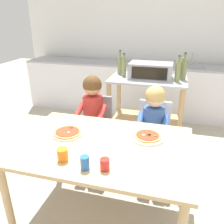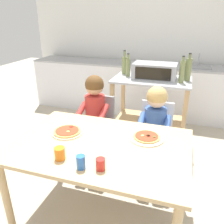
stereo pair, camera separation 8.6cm
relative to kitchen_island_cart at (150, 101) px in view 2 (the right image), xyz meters
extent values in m
plane|color=#B7AD99|center=(-0.17, -0.31, -0.61)|extent=(11.36, 11.36, 0.00)
cube|color=white|center=(-0.17, 1.45, 0.74)|extent=(4.79, 0.12, 2.70)
cube|color=silver|center=(-0.17, 1.04, -0.18)|extent=(4.31, 0.60, 0.86)
cube|color=#9E9EA3|center=(-0.17, 1.04, 0.27)|extent=(4.31, 0.60, 0.03)
cube|color=gray|center=(0.58, 1.04, 0.28)|extent=(0.40, 0.33, 0.02)
cylinder|color=#B7BABF|center=(0.58, 1.16, 0.38)|extent=(0.02, 0.02, 0.20)
cube|color=#B7BABF|center=(0.00, 0.00, 0.29)|extent=(0.99, 0.61, 0.02)
cube|color=tan|center=(0.00, 0.00, -0.29)|extent=(0.91, 0.57, 0.02)
cube|color=tan|center=(-0.45, -0.27, -0.16)|extent=(0.05, 0.05, 0.89)
cube|color=tan|center=(0.45, -0.27, -0.16)|extent=(0.05, 0.05, 0.89)
cube|color=tan|center=(-0.45, 0.27, -0.16)|extent=(0.05, 0.05, 0.89)
cube|color=tan|center=(0.45, 0.27, -0.16)|extent=(0.05, 0.05, 0.89)
cube|color=#999BA0|center=(0.03, 0.02, 0.40)|extent=(0.54, 0.32, 0.20)
cube|color=black|center=(0.03, -0.15, 0.40)|extent=(0.44, 0.01, 0.15)
cylinder|color=black|center=(0.22, -0.15, 0.34)|extent=(0.02, 0.01, 0.02)
cylinder|color=olive|center=(-0.33, 0.03, 0.41)|extent=(0.06, 0.06, 0.22)
cylinder|color=olive|center=(-0.33, 0.03, 0.56)|extent=(0.03, 0.03, 0.07)
cylinder|color=black|center=(-0.33, 0.03, 0.60)|extent=(0.03, 0.03, 0.01)
cylinder|color=olive|center=(-0.41, 0.15, 0.42)|extent=(0.07, 0.07, 0.23)
cylinder|color=olive|center=(-0.41, 0.15, 0.57)|extent=(0.03, 0.03, 0.08)
cylinder|color=black|center=(-0.41, 0.15, 0.62)|extent=(0.03, 0.03, 0.01)
cylinder|color=olive|center=(0.43, 0.04, 0.44)|extent=(0.07, 0.07, 0.27)
cylinder|color=olive|center=(0.43, 0.04, 0.61)|extent=(0.03, 0.03, 0.05)
cylinder|color=black|center=(0.43, 0.04, 0.64)|extent=(0.03, 0.03, 0.01)
cylinder|color=olive|center=(0.36, -0.08, 0.44)|extent=(0.06, 0.06, 0.26)
cylinder|color=olive|center=(0.36, -0.08, 0.59)|extent=(0.03, 0.03, 0.05)
cylinder|color=black|center=(0.36, -0.08, 0.62)|extent=(0.03, 0.03, 0.01)
cube|color=tan|center=(-0.17, -1.45, 0.11)|extent=(1.39, 0.95, 0.03)
cylinder|color=tan|center=(-0.81, -1.86, -0.26)|extent=(0.06, 0.06, 0.71)
cylinder|color=tan|center=(-0.81, -1.03, -0.26)|extent=(0.06, 0.06, 0.71)
cylinder|color=tan|center=(0.47, -1.03, -0.26)|extent=(0.06, 0.06, 0.71)
cube|color=gray|center=(-0.50, -0.73, -0.17)|extent=(0.36, 0.36, 0.04)
cube|color=gray|center=(-0.50, -0.57, 0.02)|extent=(0.34, 0.03, 0.38)
cylinder|color=gray|center=(-0.35, -0.88, -0.39)|extent=(0.03, 0.03, 0.42)
cylinder|color=gray|center=(-0.65, -0.88, -0.39)|extent=(0.03, 0.03, 0.42)
cylinder|color=gray|center=(-0.35, -0.58, -0.39)|extent=(0.03, 0.03, 0.42)
cylinder|color=gray|center=(-0.65, -0.58, -0.39)|extent=(0.03, 0.03, 0.42)
cube|color=silver|center=(0.16, -0.73, -0.17)|extent=(0.36, 0.36, 0.04)
cube|color=silver|center=(0.16, -0.57, 0.02)|extent=(0.34, 0.03, 0.38)
cylinder|color=silver|center=(0.31, -0.88, -0.39)|extent=(0.03, 0.03, 0.42)
cylinder|color=silver|center=(0.01, -0.88, -0.39)|extent=(0.03, 0.03, 0.42)
cylinder|color=silver|center=(0.31, -0.58, -0.39)|extent=(0.03, 0.03, 0.42)
cylinder|color=silver|center=(0.01, -0.58, -0.39)|extent=(0.03, 0.03, 0.42)
cube|color=#424C6B|center=(-0.43, -0.87, -0.13)|extent=(0.10, 0.30, 0.10)
cylinder|color=#424C6B|center=(-0.43, -1.00, -0.37)|extent=(0.08, 0.08, 0.44)
cube|color=#424C6B|center=(-0.57, -0.87, -0.13)|extent=(0.10, 0.30, 0.10)
cylinder|color=#424C6B|center=(-0.57, -1.00, -0.37)|extent=(0.08, 0.08, 0.44)
cylinder|color=#BC332D|center=(-0.37, -0.83, 0.10)|extent=(0.06, 0.26, 0.15)
cylinder|color=#BC332D|center=(-0.63, -0.83, 0.10)|extent=(0.06, 0.26, 0.15)
cylinder|color=#BC332D|center=(-0.50, -0.73, 0.06)|extent=(0.22, 0.22, 0.39)
sphere|color=tan|center=(-0.50, -0.73, 0.36)|extent=(0.19, 0.19, 0.19)
sphere|color=brown|center=(-0.50, -0.73, 0.38)|extent=(0.20, 0.20, 0.20)
cube|color=#424C6B|center=(0.23, -0.87, -0.13)|extent=(0.10, 0.30, 0.10)
cylinder|color=#424C6B|center=(0.23, -1.00, -0.37)|extent=(0.08, 0.08, 0.44)
cube|color=#424C6B|center=(0.09, -0.87, -0.13)|extent=(0.10, 0.30, 0.10)
cylinder|color=#424C6B|center=(0.09, -1.00, -0.37)|extent=(0.08, 0.08, 0.44)
cylinder|color=#3D60A8|center=(0.29, -0.83, 0.06)|extent=(0.06, 0.26, 0.15)
cylinder|color=#3D60A8|center=(0.03, -0.83, 0.06)|extent=(0.06, 0.26, 0.15)
cylinder|color=#3D60A8|center=(0.16, -0.73, 0.03)|extent=(0.22, 0.22, 0.32)
sphere|color=beige|center=(0.16, -0.73, 0.30)|extent=(0.20, 0.20, 0.20)
sphere|color=tan|center=(0.16, -0.73, 0.32)|extent=(0.21, 0.21, 0.21)
cylinder|color=beige|center=(-0.50, -1.37, 0.13)|extent=(0.26, 0.26, 0.01)
cylinder|color=tan|center=(-0.50, -1.37, 0.14)|extent=(0.23, 0.23, 0.01)
cylinder|color=#B23D23|center=(-0.50, -1.37, 0.15)|extent=(0.20, 0.20, 0.00)
cylinder|color=maroon|center=(-0.50, -1.30, 0.16)|extent=(0.04, 0.04, 0.01)
cylinder|color=#DBC666|center=(-0.48, -1.39, 0.16)|extent=(0.03, 0.03, 0.01)
cylinder|color=maroon|center=(-0.49, -1.37, 0.16)|extent=(0.02, 0.02, 0.01)
cylinder|color=white|center=(0.16, -1.26, 0.13)|extent=(0.28, 0.28, 0.01)
cylinder|color=tan|center=(0.16, -1.26, 0.14)|extent=(0.22, 0.22, 0.01)
cylinder|color=#B23D23|center=(0.16, -1.26, 0.15)|extent=(0.19, 0.19, 0.00)
cylinder|color=#386628|center=(0.23, -1.26, 0.16)|extent=(0.02, 0.02, 0.01)
cylinder|color=maroon|center=(0.18, -1.26, 0.16)|extent=(0.02, 0.02, 0.01)
cylinder|color=#563319|center=(0.17, -1.25, 0.16)|extent=(0.03, 0.03, 0.01)
cylinder|color=#DBC666|center=(0.13, -1.27, 0.16)|extent=(0.03, 0.03, 0.01)
cylinder|color=orange|center=(-0.37, -1.73, 0.17)|extent=(0.08, 0.08, 0.09)
cylinder|color=blue|center=(-0.18, -1.79, 0.17)|extent=(0.06, 0.06, 0.10)
cylinder|color=red|center=(-0.05, -1.76, 0.17)|extent=(0.06, 0.06, 0.08)
camera|label=1|loc=(0.33, -2.96, 1.07)|focal=37.07mm
camera|label=2|loc=(0.41, -2.93, 1.07)|focal=37.07mm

